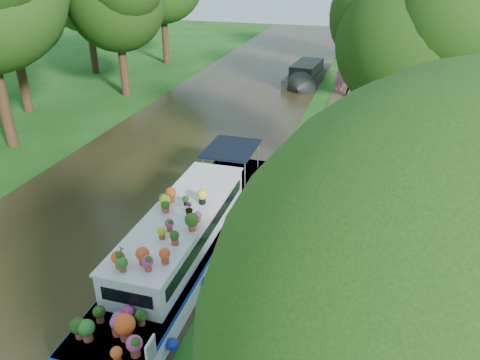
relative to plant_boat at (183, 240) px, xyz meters
name	(u,v)px	position (x,y,z in m)	size (l,w,h in m)	color
ground	(271,229)	(2.25, 2.77, -0.85)	(100.00, 100.00, 0.00)	#164B12
canal_water	(123,205)	(-3.75, 2.77, -0.84)	(10.00, 100.00, 0.02)	black
towpath	(304,233)	(3.45, 2.77, -0.84)	(2.20, 100.00, 0.03)	#43301F
plant_boat	(183,240)	(0.00, 0.00, 0.00)	(2.29, 13.52, 2.26)	silver
tree_near_overhang	(408,31)	(6.04, 5.83, 5.75)	(5.52, 5.28, 8.99)	#321E10
tree_near_mid	(415,2)	(6.73, 17.85, 5.58)	(6.90, 6.60, 9.40)	#321E10
second_boat	(307,74)	(0.11, 23.77, -0.26)	(2.75, 7.70, 1.46)	black
sandwich_board	(292,276)	(3.56, -0.31, -0.40)	(0.63, 0.62, 0.94)	red
pedestrian_pink	(340,78)	(2.75, 21.87, 0.10)	(0.67, 0.44, 1.84)	#CB5393
pedestrian_dark	(351,85)	(3.63, 20.49, 0.02)	(0.82, 0.64, 1.69)	black
verge_plant	(283,166)	(1.65, 7.77, -0.64)	(0.39, 0.33, 0.43)	#206B29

